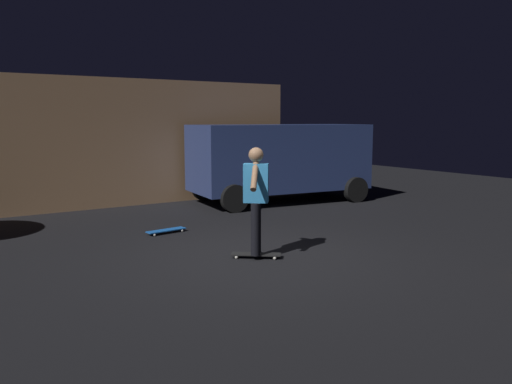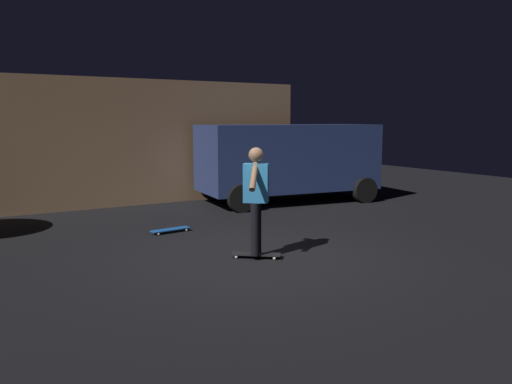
% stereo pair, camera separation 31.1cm
% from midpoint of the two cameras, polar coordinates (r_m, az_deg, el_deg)
% --- Properties ---
extents(ground_plane, '(28.00, 28.00, 0.00)m').
position_cam_midpoint_polar(ground_plane, '(8.35, 0.95, -7.08)').
color(ground_plane, black).
extents(low_building, '(10.91, 3.56, 3.17)m').
position_cam_midpoint_polar(low_building, '(14.88, -17.37, 5.36)').
color(low_building, '#AD7F56').
rests_on(low_building, ground_plane).
extents(parked_van, '(4.80, 2.70, 2.03)m').
position_cam_midpoint_polar(parked_van, '(13.76, 4.22, 3.75)').
color(parked_van, navy).
rests_on(parked_van, ground_plane).
extents(skateboard_ridden, '(0.74, 0.64, 0.07)m').
position_cam_midpoint_polar(skateboard_ridden, '(8.25, 1.09, -6.86)').
color(skateboard_ridden, black).
rests_on(skateboard_ridden, ground_plane).
extents(skateboard_spare, '(0.80, 0.29, 0.07)m').
position_cam_midpoint_polar(skateboard_spare, '(10.17, -8.48, -4.11)').
color(skateboard_spare, '#1959B2').
rests_on(skateboard_spare, ground_plane).
extents(skater, '(0.68, 0.83, 1.67)m').
position_cam_midpoint_polar(skater, '(8.05, 1.11, -0.10)').
color(skater, black).
rests_on(skater, skateboard_ridden).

